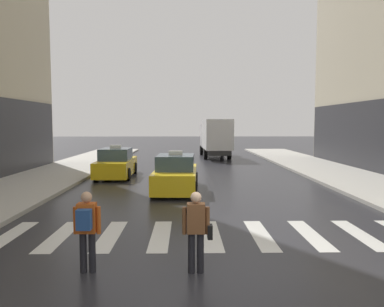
{
  "coord_description": "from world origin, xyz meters",
  "views": [
    {
      "loc": [
        -0.67,
        -6.78,
        3.0
      ],
      "look_at": [
        -0.42,
        8.0,
        1.81
      ],
      "focal_mm": 34.69,
      "sensor_mm": 36.0,
      "label": 1
    }
  ],
  "objects_px": {
    "taxi_lead": "(176,175)",
    "taxi_second": "(116,164)",
    "box_truck": "(215,137)",
    "pedestrian_with_handbag": "(197,227)",
    "pedestrian_with_backpack": "(87,226)"
  },
  "relations": [
    {
      "from": "taxi_lead",
      "to": "pedestrian_with_backpack",
      "type": "distance_m",
      "value": 9.23
    },
    {
      "from": "taxi_lead",
      "to": "pedestrian_with_handbag",
      "type": "height_order",
      "value": "taxi_lead"
    },
    {
      "from": "taxi_lead",
      "to": "box_truck",
      "type": "xyz_separation_m",
      "value": [
        3.06,
        16.19,
        1.13
      ]
    },
    {
      "from": "taxi_lead",
      "to": "pedestrian_with_handbag",
      "type": "relative_size",
      "value": 2.79
    },
    {
      "from": "taxi_lead",
      "to": "pedestrian_with_handbag",
      "type": "bearing_deg",
      "value": -85.84
    },
    {
      "from": "taxi_lead",
      "to": "taxi_second",
      "type": "xyz_separation_m",
      "value": [
        -3.49,
        4.47,
        0.0
      ]
    },
    {
      "from": "box_truck",
      "to": "pedestrian_with_handbag",
      "type": "xyz_separation_m",
      "value": [
        -2.4,
        -25.31,
        -0.92
      ]
    },
    {
      "from": "box_truck",
      "to": "pedestrian_with_backpack",
      "type": "relative_size",
      "value": 4.61
    },
    {
      "from": "taxi_second",
      "to": "pedestrian_with_handbag",
      "type": "bearing_deg",
      "value": -73.03
    },
    {
      "from": "box_truck",
      "to": "pedestrian_with_backpack",
      "type": "distance_m",
      "value": 25.72
    },
    {
      "from": "taxi_second",
      "to": "box_truck",
      "type": "relative_size",
      "value": 0.6
    },
    {
      "from": "taxi_second",
      "to": "box_truck",
      "type": "bearing_deg",
      "value": 60.81
    },
    {
      "from": "taxi_lead",
      "to": "taxi_second",
      "type": "distance_m",
      "value": 5.67
    },
    {
      "from": "pedestrian_with_handbag",
      "to": "taxi_lead",
      "type": "bearing_deg",
      "value": 94.16
    },
    {
      "from": "pedestrian_with_backpack",
      "to": "box_truck",
      "type": "bearing_deg",
      "value": 79.71
    }
  ]
}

